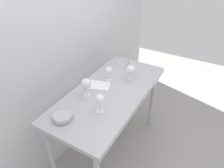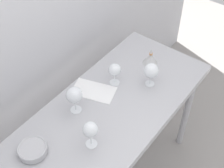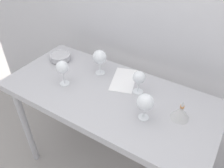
% 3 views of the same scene
% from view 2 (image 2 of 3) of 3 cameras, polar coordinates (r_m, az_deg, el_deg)
% --- Properties ---
extents(back_wall, '(3.80, 0.04, 2.60)m').
position_cam_2_polar(back_wall, '(1.98, -11.53, 10.68)').
color(back_wall, silver).
rests_on(back_wall, ground_plane).
extents(steel_counter, '(1.40, 0.65, 0.90)m').
position_cam_2_polar(steel_counter, '(2.06, 0.15, -5.65)').
color(steel_counter, '#AFAFB4').
rests_on(steel_counter, ground_plane).
extents(wine_glass_near_right, '(0.10, 0.10, 0.17)m').
position_cam_2_polar(wine_glass_near_right, '(2.04, 6.93, 2.28)').
color(wine_glass_near_right, white).
rests_on(wine_glass_near_right, steel_counter).
extents(wine_glass_near_left, '(0.08, 0.08, 0.18)m').
position_cam_2_polar(wine_glass_near_left, '(1.71, -3.84, -8.12)').
color(wine_glass_near_left, white).
rests_on(wine_glass_near_left, steel_counter).
extents(wine_glass_far_left, '(0.10, 0.10, 0.18)m').
position_cam_2_polar(wine_glass_far_left, '(1.87, -6.68, -2.02)').
color(wine_glass_far_left, white).
rests_on(wine_glass_far_left, steel_counter).
extents(wine_glass_far_right, '(0.08, 0.08, 0.16)m').
position_cam_2_polar(wine_glass_far_right, '(2.04, 0.48, 2.43)').
color(wine_glass_far_right, white).
rests_on(wine_glass_far_right, steel_counter).
extents(tasting_sheet_upper, '(0.23, 0.31, 0.00)m').
position_cam_2_polar(tasting_sheet_upper, '(2.06, -3.27, -1.18)').
color(tasting_sheet_upper, white).
rests_on(tasting_sheet_upper, steel_counter).
extents(tasting_bowl, '(0.16, 0.16, 0.05)m').
position_cam_2_polar(tasting_bowl, '(1.81, -13.84, -11.18)').
color(tasting_bowl, '#4C4C4C').
rests_on(tasting_bowl, steel_counter).
extents(decanter_funnel, '(0.11, 0.11, 0.12)m').
position_cam_2_polar(decanter_funnel, '(2.24, 6.80, 4.47)').
color(decanter_funnel, '#BEBEBE').
rests_on(decanter_funnel, steel_counter).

